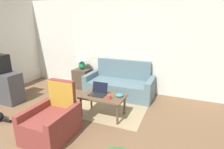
{
  "coord_description": "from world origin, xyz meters",
  "views": [
    {
      "loc": [
        1.88,
        -0.84,
        1.88
      ],
      "look_at": [
        0.4,
        2.77,
        0.75
      ],
      "focal_mm": 28.0,
      "sensor_mm": 36.0,
      "label": 1
    }
  ],
  "objects_px": {
    "couch": "(120,85)",
    "laptop": "(98,92)",
    "table_lamp": "(82,59)",
    "coffee_table": "(103,98)",
    "armchair": "(53,122)",
    "snack_bowl": "(120,95)",
    "cup_navy": "(109,97)"
  },
  "relations": [
    {
      "from": "armchair",
      "to": "cup_navy",
      "type": "height_order",
      "value": "armchair"
    },
    {
      "from": "table_lamp",
      "to": "coffee_table",
      "type": "xyz_separation_m",
      "value": [
        1.3,
        -1.31,
        -0.51
      ]
    },
    {
      "from": "cup_navy",
      "to": "armchair",
      "type": "bearing_deg",
      "value": -129.12
    },
    {
      "from": "couch",
      "to": "snack_bowl",
      "type": "relative_size",
      "value": 11.29
    },
    {
      "from": "couch",
      "to": "table_lamp",
      "type": "distance_m",
      "value": 1.39
    },
    {
      "from": "armchair",
      "to": "table_lamp",
      "type": "height_order",
      "value": "table_lamp"
    },
    {
      "from": "coffee_table",
      "to": "laptop",
      "type": "height_order",
      "value": "laptop"
    },
    {
      "from": "couch",
      "to": "laptop",
      "type": "relative_size",
      "value": 5.31
    },
    {
      "from": "coffee_table",
      "to": "snack_bowl",
      "type": "height_order",
      "value": "snack_bowl"
    },
    {
      "from": "cup_navy",
      "to": "coffee_table",
      "type": "bearing_deg",
      "value": 150.62
    },
    {
      "from": "couch",
      "to": "laptop",
      "type": "xyz_separation_m",
      "value": [
        -0.06,
        -1.19,
        0.23
      ]
    },
    {
      "from": "laptop",
      "to": "snack_bowl",
      "type": "relative_size",
      "value": 2.13
    },
    {
      "from": "laptop",
      "to": "couch",
      "type": "bearing_deg",
      "value": 87.05
    },
    {
      "from": "table_lamp",
      "to": "coffee_table",
      "type": "height_order",
      "value": "table_lamp"
    },
    {
      "from": "coffee_table",
      "to": "laptop",
      "type": "xyz_separation_m",
      "value": [
        -0.13,
        0.04,
        0.11
      ]
    },
    {
      "from": "cup_navy",
      "to": "snack_bowl",
      "type": "height_order",
      "value": "cup_navy"
    },
    {
      "from": "table_lamp",
      "to": "coffee_table",
      "type": "distance_m",
      "value": 1.92
    },
    {
      "from": "armchair",
      "to": "laptop",
      "type": "xyz_separation_m",
      "value": [
        0.37,
        1.0,
        0.23
      ]
    },
    {
      "from": "armchair",
      "to": "cup_navy",
      "type": "distance_m",
      "value": 1.12
    },
    {
      "from": "table_lamp",
      "to": "snack_bowl",
      "type": "bearing_deg",
      "value": -36.49
    },
    {
      "from": "couch",
      "to": "armchair",
      "type": "relative_size",
      "value": 1.97
    },
    {
      "from": "snack_bowl",
      "to": "laptop",
      "type": "bearing_deg",
      "value": -171.41
    },
    {
      "from": "coffee_table",
      "to": "couch",
      "type": "bearing_deg",
      "value": 93.12
    },
    {
      "from": "coffee_table",
      "to": "cup_navy",
      "type": "height_order",
      "value": "cup_navy"
    },
    {
      "from": "couch",
      "to": "coffee_table",
      "type": "xyz_separation_m",
      "value": [
        0.07,
        -1.23,
        0.12
      ]
    },
    {
      "from": "table_lamp",
      "to": "cup_navy",
      "type": "height_order",
      "value": "table_lamp"
    },
    {
      "from": "cup_navy",
      "to": "snack_bowl",
      "type": "relative_size",
      "value": 0.56
    },
    {
      "from": "laptop",
      "to": "table_lamp",
      "type": "bearing_deg",
      "value": 132.65
    },
    {
      "from": "armchair",
      "to": "snack_bowl",
      "type": "bearing_deg",
      "value": 52.13
    },
    {
      "from": "laptop",
      "to": "cup_navy",
      "type": "bearing_deg",
      "value": -25.34
    },
    {
      "from": "couch",
      "to": "coffee_table",
      "type": "height_order",
      "value": "couch"
    },
    {
      "from": "armchair",
      "to": "snack_bowl",
      "type": "relative_size",
      "value": 5.73
    }
  ]
}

